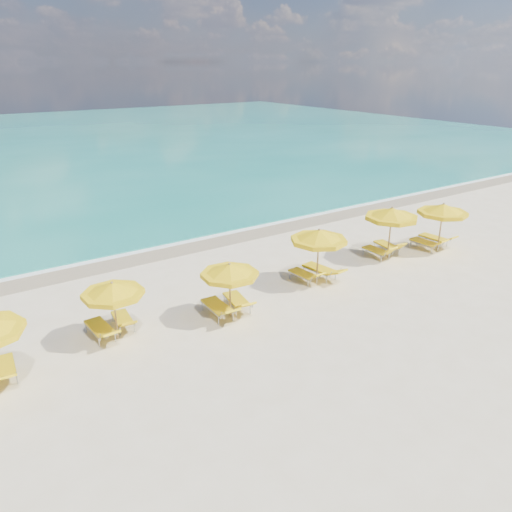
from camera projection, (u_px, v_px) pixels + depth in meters
ground_plane at (276, 294)px, 20.52m from camera, size 120.00×120.00×0.00m
ocean at (31, 145)px, 57.58m from camera, size 120.00×80.00×0.30m
wet_sand_band at (193, 244)px, 26.23m from camera, size 120.00×2.60×0.01m
foam_line at (186, 239)px, 26.85m from camera, size 120.00×1.20×0.03m
whitecap_near at (33, 218)px, 30.52m from camera, size 14.00×0.36×0.05m
whitecap_far at (187, 172)px, 43.22m from camera, size 18.00×0.30×0.05m
umbrella_2 at (113, 290)px, 16.60m from camera, size 2.68×2.68×2.14m
umbrella_3 at (230, 271)px, 18.04m from camera, size 2.70×2.70×2.18m
umbrella_4 at (319, 237)px, 20.87m from camera, size 2.67×2.67×2.45m
umbrella_5 at (392, 214)px, 23.60m from camera, size 3.04×3.04×2.57m
umbrella_6 at (443, 210)px, 24.58m from camera, size 2.70×2.70×2.47m
lounger_1_right at (6, 371)px, 15.02m from camera, size 0.71×1.85×0.70m
lounger_2_left at (101, 332)px, 17.20m from camera, size 0.75×1.97×0.73m
lounger_2_right at (123, 322)px, 17.87m from camera, size 0.73×1.76×0.71m
lounger_3_left at (218, 311)px, 18.64m from camera, size 0.74×2.06×0.82m
lounger_3_right at (237, 304)px, 19.19m from camera, size 0.92×2.00×0.79m
lounger_4_left at (304, 277)px, 21.61m from camera, size 0.73×1.82×0.75m
lounger_4_right at (320, 273)px, 22.00m from camera, size 0.95×2.16×0.75m
lounger_5_left at (377, 253)px, 24.25m from camera, size 0.62×1.75×0.85m
lounger_5_right at (387, 248)px, 24.92m from camera, size 0.91×1.92×0.84m
lounger_6_left at (425, 245)px, 25.32m from camera, size 0.73×1.94×0.83m
lounger_6_right at (434, 241)px, 25.97m from camera, size 0.76×1.97×0.77m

